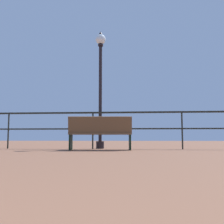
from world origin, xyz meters
TOP-DOWN VIEW (x-y plane):
  - pier_railing at (0.00, 9.07)m, footprint 20.94×0.05m
  - bench_near_left at (0.33, 8.26)m, footprint 1.70×0.72m
  - lamppost_center at (0.19, 9.30)m, footprint 0.32×0.32m

SIDE VIEW (x-z plane):
  - bench_near_left at x=0.33m, z-range 0.06..0.94m
  - pier_railing at x=0.00m, z-range 0.27..1.37m
  - lamppost_center at x=0.19m, z-range 0.39..4.08m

